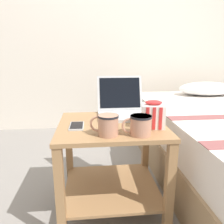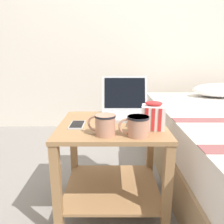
# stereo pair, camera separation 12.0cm
# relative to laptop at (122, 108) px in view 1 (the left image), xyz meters

# --- Properties ---
(ground_plane) EXTENTS (8.00, 8.00, 0.00)m
(ground_plane) POSITION_rel_laptop_xyz_m (-0.09, -0.18, -0.60)
(ground_plane) COLOR gray
(back_wall) EXTENTS (8.00, 0.05, 2.50)m
(back_wall) POSITION_rel_laptop_xyz_m (-0.09, 1.45, 0.65)
(back_wall) COLOR beige
(back_wall) RESTS_ON ground_plane
(bedside_table) EXTENTS (0.60, 0.55, 0.55)m
(bedside_table) POSITION_rel_laptop_xyz_m (-0.09, -0.18, -0.25)
(bedside_table) COLOR #997047
(bedside_table) RESTS_ON ground_plane
(laptop) EXTENTS (0.31, 0.32, 0.24)m
(laptop) POSITION_rel_laptop_xyz_m (0.00, 0.00, 0.00)
(laptop) COLOR #B7BABC
(laptop) RESTS_ON bedside_table
(mug_front_left) EXTENTS (0.14, 0.10, 0.10)m
(mug_front_left) POSITION_rel_laptop_xyz_m (-0.12, -0.36, 0.01)
(mug_front_left) COLOR tan
(mug_front_left) RESTS_ON bedside_table
(mug_front_right) EXTENTS (0.15, 0.11, 0.10)m
(mug_front_right) POSITION_rel_laptop_xyz_m (0.04, -0.37, 0.01)
(mug_front_right) COLOR tan
(mug_front_right) RESTS_ON bedside_table
(snack_bag) EXTENTS (0.14, 0.12, 0.15)m
(snack_bag) POSITION_rel_laptop_xyz_m (0.13, -0.26, 0.02)
(snack_bag) COLOR white
(snack_bag) RESTS_ON bedside_table
(cell_phone) EXTENTS (0.08, 0.14, 0.01)m
(cell_phone) POSITION_rel_laptop_xyz_m (-0.28, -0.21, -0.04)
(cell_phone) COLOR #B7BABC
(cell_phone) RESTS_ON bedside_table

